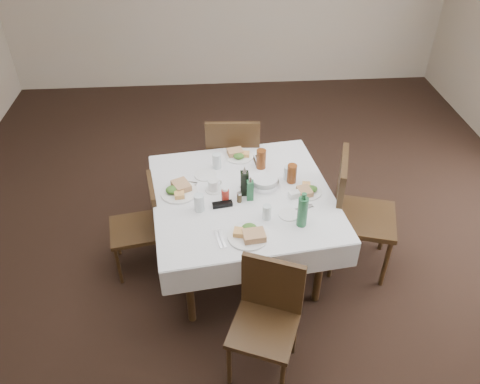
{
  "coord_description": "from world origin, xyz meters",
  "views": [
    {
      "loc": [
        -0.3,
        -2.98,
        2.98
      ],
      "look_at": [
        -0.09,
        -0.18,
        0.8
      ],
      "focal_mm": 35.0,
      "sensor_mm": 36.0,
      "label": 1
    }
  ],
  "objects": [
    {
      "name": "iced_tea_b",
      "position": [
        0.33,
        -0.03,
        0.84
      ],
      "size": [
        0.08,
        0.08,
        0.16
      ],
      "color": "brown",
      "rests_on": "dining_table"
    },
    {
      "name": "chair_east",
      "position": [
        0.81,
        -0.18,
        0.59
      ],
      "size": [
        0.61,
        0.61,
        1.04
      ],
      "color": "#311D0F",
      "rests_on": "ground"
    },
    {
      "name": "pepper_shaker",
      "position": [
        -0.1,
        -0.25,
        0.8
      ],
      "size": [
        0.04,
        0.04,
        0.08
      ],
      "color": "#46351E",
      "rests_on": "dining_table"
    },
    {
      "name": "meal_west",
      "position": [
        -0.56,
        -0.1,
        0.79
      ],
      "size": [
        0.29,
        0.29,
        0.06
      ],
      "color": "white",
      "rests_on": "dining_table"
    },
    {
      "name": "sugar_caddy",
      "position": [
        0.32,
        -0.22,
        0.79
      ],
      "size": [
        0.11,
        0.08,
        0.05
      ],
      "color": "white",
      "rests_on": "dining_table"
    },
    {
      "name": "sunglasses",
      "position": [
        -0.23,
        -0.29,
        0.78
      ],
      "size": [
        0.16,
        0.07,
        0.03
      ],
      "color": "black",
      "rests_on": "dining_table"
    },
    {
      "name": "water_s",
      "position": [
        0.08,
        -0.45,
        0.82
      ],
      "size": [
        0.06,
        0.06,
        0.11
      ],
      "color": "silver",
      "rests_on": "dining_table"
    },
    {
      "name": "meal_east",
      "position": [
        0.43,
        -0.17,
        0.78
      ],
      "size": [
        0.24,
        0.24,
        0.05
      ],
      "color": "white",
      "rests_on": "dining_table"
    },
    {
      "name": "ground_plane",
      "position": [
        0.0,
        0.0,
        0.0
      ],
      "size": [
        7.0,
        7.0,
        0.0
      ],
      "primitive_type": "plane",
      "color": "black"
    },
    {
      "name": "coffee_mug",
      "position": [
        -0.29,
        -0.09,
        0.8
      ],
      "size": [
        0.13,
        0.13,
        0.09
      ],
      "color": "white",
      "rests_on": "dining_table"
    },
    {
      "name": "iced_tea_a",
      "position": [
        0.11,
        0.19,
        0.85
      ],
      "size": [
        0.08,
        0.08,
        0.17
      ],
      "color": "brown",
      "rests_on": "dining_table"
    },
    {
      "name": "dining_table",
      "position": [
        -0.07,
        -0.16,
        0.68
      ],
      "size": [
        1.53,
        1.53,
        0.76
      ],
      "color": "#311D0F",
      "rests_on": "ground"
    },
    {
      "name": "cutlery_s",
      "position": [
        -0.26,
        -0.65,
        0.77
      ],
      "size": [
        0.08,
        0.19,
        0.01
      ],
      "color": "silver",
      "rests_on": "dining_table"
    },
    {
      "name": "meal_north",
      "position": [
        -0.07,
        0.36,
        0.78
      ],
      "size": [
        0.25,
        0.25,
        0.05
      ],
      "color": "white",
      "rests_on": "dining_table"
    },
    {
      "name": "cutlery_w",
      "position": [
        -0.52,
        0.01,
        0.77
      ],
      "size": [
        0.21,
        0.1,
        0.01
      ],
      "color": "silver",
      "rests_on": "dining_table"
    },
    {
      "name": "water_w",
      "position": [
        -0.4,
        -0.32,
        0.83
      ],
      "size": [
        0.07,
        0.07,
        0.14
      ],
      "color": "silver",
      "rests_on": "dining_table"
    },
    {
      "name": "oil_cruet_dark",
      "position": [
        -0.06,
        -0.15,
        0.87
      ],
      "size": [
        0.06,
        0.06,
        0.26
      ],
      "color": "black",
      "rests_on": "dining_table"
    },
    {
      "name": "room_shell",
      "position": [
        0.0,
        0.0,
        1.71
      ],
      "size": [
        6.04,
        7.04,
        2.8
      ],
      "color": "#BCB09F",
      "rests_on": "ground"
    },
    {
      "name": "ketchup_bottle",
      "position": [
        -0.21,
        -0.24,
        0.82
      ],
      "size": [
        0.06,
        0.06,
        0.12
      ],
      "color": "#AA281D",
      "rests_on": "dining_table"
    },
    {
      "name": "bread_basket",
      "position": [
        0.11,
        -0.06,
        0.8
      ],
      "size": [
        0.23,
        0.23,
        0.08
      ],
      "color": "silver",
      "rests_on": "dining_table"
    },
    {
      "name": "salt_shaker",
      "position": [
        -0.08,
        -0.17,
        0.8
      ],
      "size": [
        0.03,
        0.03,
        0.08
      ],
      "color": "white",
      "rests_on": "dining_table"
    },
    {
      "name": "water_e",
      "position": [
        0.3,
        0.01,
        0.82
      ],
      "size": [
        0.06,
        0.06,
        0.11
      ],
      "color": "silver",
      "rests_on": "dining_table"
    },
    {
      "name": "water_n",
      "position": [
        -0.26,
        0.21,
        0.83
      ],
      "size": [
        0.07,
        0.07,
        0.13
      ],
      "color": "silver",
      "rests_on": "dining_table"
    },
    {
      "name": "chair_south",
      "position": [
        0.02,
        -1.07,
        0.5
      ],
      "size": [
        0.54,
        0.54,
        0.88
      ],
      "color": "#311D0F",
      "rests_on": "ground"
    },
    {
      "name": "cutlery_e",
      "position": [
        0.36,
        -0.37,
        0.77
      ],
      "size": [
        0.16,
        0.09,
        0.01
      ],
      "color": "silver",
      "rests_on": "dining_table"
    },
    {
      "name": "meal_south",
      "position": [
        -0.06,
        -0.64,
        0.79
      ],
      "size": [
        0.29,
        0.29,
        0.06
      ],
      "color": "white",
      "rests_on": "dining_table"
    },
    {
      "name": "side_plate_b",
      "position": [
        0.24,
        -0.43,
        0.77
      ],
      "size": [
        0.15,
        0.15,
        0.01
      ],
      "color": "white",
      "rests_on": "dining_table"
    },
    {
      "name": "chair_west",
      "position": [
        -0.87,
        -0.09,
        0.48
      ],
      "size": [
        0.46,
        0.46,
        0.83
      ],
      "color": "#311D0F",
      "rests_on": "ground"
    },
    {
      "name": "side_plate_a",
      "position": [
        -0.35,
        0.11,
        0.77
      ],
      "size": [
        0.18,
        0.18,
        0.01
      ],
      "color": "white",
      "rests_on": "dining_table"
    },
    {
      "name": "chair_north",
      "position": [
        -0.1,
        0.65,
        0.57
      ],
      "size": [
        0.5,
        0.5,
        1.0
      ],
      "color": "#311D0F",
      "rests_on": "ground"
    },
    {
      "name": "oil_cruet_green",
      "position": [
        -0.02,
        -0.22,
        0.85
      ],
      "size": [
        0.05,
        0.05,
        0.21
      ],
      "color": "#27683E",
      "rests_on": "dining_table"
    },
    {
      "name": "green_bottle",
      "position": [
        0.32,
        -0.54,
        0.88
      ],
      "size": [
        0.07,
        0.07,
        0.28
      ],
      "color": "#27683E",
      "rests_on": "dining_table"
    },
    {
      "name": "cutlery_n",
      "position": [
        0.08,
        0.28,
        0.77
      ],
      "size": [
        0.06,
        0.18,
        0.01
      ],
      "color": "silver",
      "rests_on": "dining_table"
    }
  ]
}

